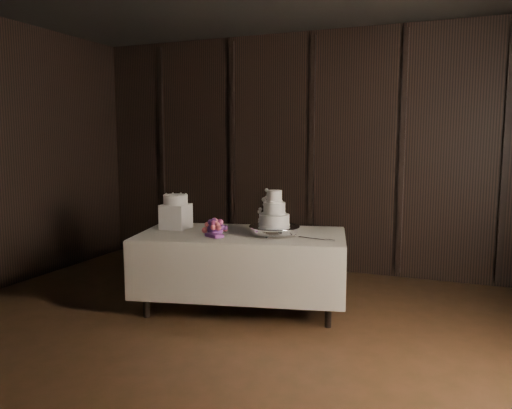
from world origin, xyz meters
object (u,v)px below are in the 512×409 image
object	(u,v)px
display_table	(242,268)
cake_stand	(274,231)
bouquet	(215,228)
small_cake	(176,199)
wedding_cake	(271,212)
box_pedestal	(176,216)

from	to	relation	value
display_table	cake_stand	world-z (taller)	cake_stand
cake_stand	bouquet	size ratio (longest dim) A/B	1.26
cake_stand	small_cake	world-z (taller)	small_cake
cake_stand	wedding_cake	bearing A→B (deg)	-150.26
display_table	box_pedestal	bearing A→B (deg)	167.19
display_table	box_pedestal	size ratio (longest dim) A/B	8.36
display_table	cake_stand	distance (m)	0.51
box_pedestal	small_cake	distance (m)	0.17
display_table	cake_stand	size ratio (longest dim) A/B	4.49
box_pedestal	small_cake	xyz separation A→B (m)	(-0.00, 0.00, 0.17)
cake_stand	box_pedestal	distance (m)	1.07
small_cake	box_pedestal	bearing A→B (deg)	0.00
display_table	small_cake	xyz separation A→B (m)	(-0.73, -0.00, 0.64)
cake_stand	bouquet	distance (m)	0.57
wedding_cake	display_table	bearing A→B (deg)	-165.67
display_table	small_cake	world-z (taller)	small_cake
box_pedestal	bouquet	bearing A→B (deg)	-15.48
bouquet	small_cake	world-z (taller)	small_cake
display_table	small_cake	distance (m)	0.98
small_cake	wedding_cake	bearing A→B (deg)	0.24
bouquet	small_cake	bearing A→B (deg)	164.52
wedding_cake	small_cake	world-z (taller)	wedding_cake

